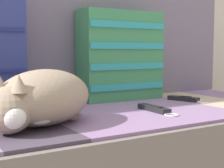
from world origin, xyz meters
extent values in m
cube|color=#6B605B|center=(0.00, 0.15, 0.28)|extent=(2.00, 0.78, 0.21)
cube|color=#423847|center=(-0.21, 0.14, 0.39)|extent=(0.21, 0.70, 0.01)
cube|color=gray|center=(0.00, 0.14, 0.39)|extent=(0.21, 0.70, 0.01)
cube|color=gray|center=(0.21, 0.14, 0.39)|extent=(0.21, 0.70, 0.01)
cube|color=gray|center=(0.43, 0.14, 0.39)|extent=(0.21, 0.70, 0.01)
cube|color=tan|center=(0.64, 0.14, 0.39)|extent=(0.21, 0.70, 0.01)
cube|color=slate|center=(0.00, 0.48, 0.67)|extent=(2.00, 0.14, 0.54)
cube|color=#3D8956|center=(0.33, 0.34, 0.59)|extent=(0.38, 0.13, 0.39)
cube|color=teal|center=(0.33, 0.27, 0.46)|extent=(0.37, 0.01, 0.03)
cube|color=teal|center=(0.33, 0.27, 0.55)|extent=(0.37, 0.01, 0.03)
cube|color=teal|center=(0.33, 0.27, 0.63)|extent=(0.37, 0.01, 0.03)
cube|color=teal|center=(0.33, 0.27, 0.72)|extent=(0.37, 0.01, 0.03)
ellipsoid|color=gray|center=(-0.15, 0.00, 0.48)|extent=(0.40, 0.36, 0.16)
sphere|color=gray|center=(-0.27, -0.07, 0.46)|extent=(0.12, 0.12, 0.12)
sphere|color=white|center=(-0.27, -0.10, 0.45)|extent=(0.07, 0.07, 0.07)
ellipsoid|color=white|center=(-0.19, -0.08, 0.45)|extent=(0.10, 0.05, 0.07)
cylinder|color=gray|center=(-0.03, 0.04, 0.43)|extent=(0.11, 0.15, 0.04)
cone|color=gray|center=(-0.25, -0.10, 0.53)|extent=(0.05, 0.05, 0.05)
cube|color=black|center=(0.27, 0.02, 0.41)|extent=(0.04, 0.16, 0.02)
cube|color=black|center=(0.27, 0.00, 0.42)|extent=(0.02, 0.06, 0.00)
cube|color=black|center=(0.27, 0.09, 0.41)|extent=(0.03, 0.01, 0.02)
torus|color=silver|center=(0.26, -0.08, 0.40)|extent=(0.05, 0.05, 0.01)
cube|color=black|center=(0.54, 0.15, 0.41)|extent=(0.08, 0.14, 0.02)
cube|color=black|center=(0.54, 0.14, 0.42)|extent=(0.03, 0.05, 0.00)
cube|color=black|center=(0.52, 0.22, 0.41)|extent=(0.03, 0.02, 0.02)
torus|color=silver|center=(0.57, 0.06, 0.40)|extent=(0.06, 0.06, 0.01)
camera|label=1|loc=(-0.49, -0.95, 0.61)|focal=55.00mm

